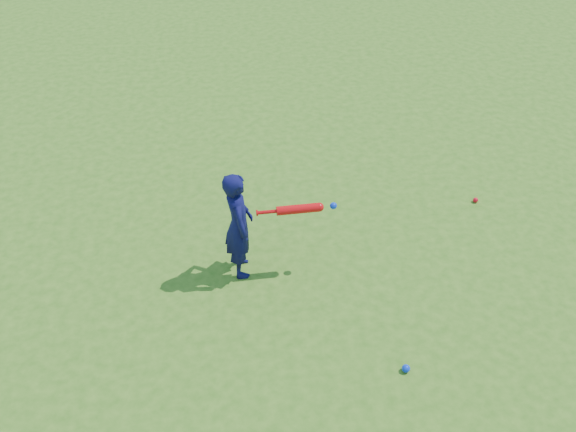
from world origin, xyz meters
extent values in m
plane|color=#386818|center=(0.00, 0.00, 0.00)|extent=(80.00, 80.00, 0.00)
imported|color=#0D0D40|center=(0.79, -0.02, 0.61)|extent=(0.33, 0.47, 1.22)
sphere|color=red|center=(3.64, 0.87, 0.03)|extent=(0.06, 0.06, 0.06)
sphere|color=#0C34DA|center=(2.20, -1.49, 0.04)|extent=(0.07, 0.07, 0.07)
cylinder|color=red|center=(0.98, -0.06, 0.78)|extent=(0.02, 0.06, 0.06)
cylinder|color=red|center=(1.08, -0.05, 0.78)|extent=(0.21, 0.05, 0.04)
cylinder|color=red|center=(1.39, -0.04, 0.78)|extent=(0.43, 0.11, 0.09)
sphere|color=red|center=(1.60, -0.03, 0.78)|extent=(0.09, 0.09, 0.09)
sphere|color=#0C31D1|center=(1.75, -0.02, 0.78)|extent=(0.07, 0.07, 0.07)
camera|label=1|loc=(0.78, -4.98, 4.69)|focal=40.00mm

